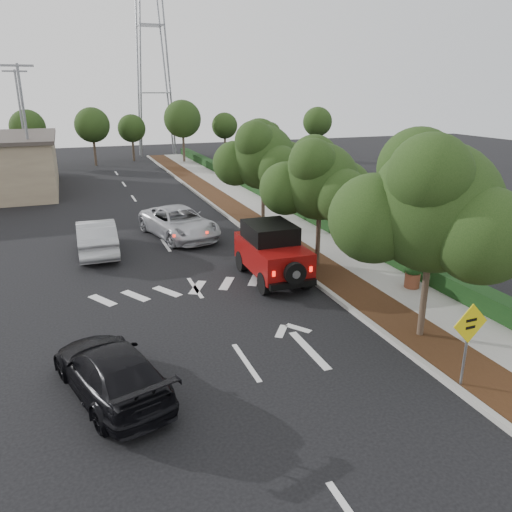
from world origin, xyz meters
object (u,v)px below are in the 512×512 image
speed_hump_sign (469,334)px  silver_suv_ahead (179,223)px  black_suv_oncoming (111,371)px  red_jeep (271,251)px

speed_hump_sign → silver_suv_ahead: bearing=101.2°
black_suv_oncoming → speed_hump_sign: (8.50, -2.93, 0.91)m
black_suv_oncoming → speed_hump_sign: size_ratio=2.03×
red_jeep → silver_suv_ahead: (-2.23, 7.19, -0.38)m
red_jeep → black_suv_oncoming: bearing=-136.7°
red_jeep → black_suv_oncoming: 9.36m
red_jeep → black_suv_oncoming: red_jeep is taller
red_jeep → speed_hump_sign: 9.38m
silver_suv_ahead → speed_hump_sign: (3.82, -16.42, 0.81)m
silver_suv_ahead → black_suv_oncoming: size_ratio=1.21×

